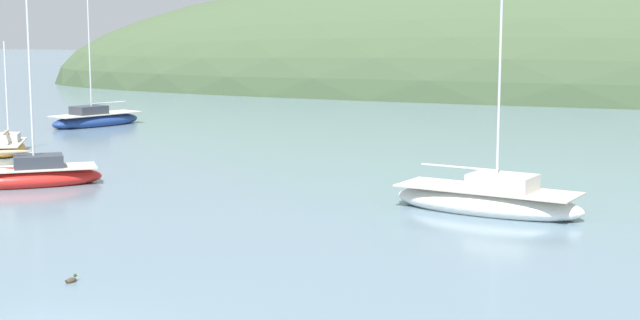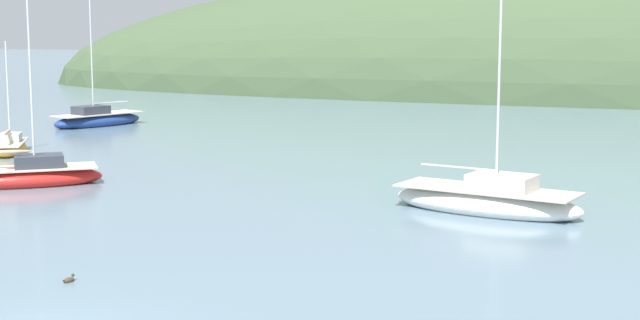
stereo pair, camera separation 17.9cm
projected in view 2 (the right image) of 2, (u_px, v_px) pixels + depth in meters
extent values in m
ellipsoid|color=navy|center=(98.00, 121.00, 62.51)|extent=(4.72, 7.07, 1.07)
cube|color=beige|center=(98.00, 114.00, 62.44)|extent=(4.34, 6.51, 0.06)
cube|color=#333842|center=(91.00, 110.00, 61.99)|extent=(2.20, 2.56, 0.58)
cylinder|color=silver|center=(91.00, 52.00, 61.59)|extent=(0.09, 0.09, 8.24)
cylinder|color=silver|center=(111.00, 102.00, 63.15)|extent=(1.16, 2.62, 0.07)
ellipsoid|color=red|center=(27.00, 179.00, 39.38)|extent=(6.25, 5.34, 0.99)
cube|color=beige|center=(27.00, 168.00, 39.32)|extent=(5.75, 4.91, 0.06)
cube|color=#333842|center=(39.00, 161.00, 39.43)|extent=(2.41, 2.27, 0.55)
cylinder|color=silver|center=(31.00, 79.00, 38.87)|extent=(0.09, 0.09, 7.52)
cylinder|color=silver|center=(1.00, 154.00, 38.91)|extent=(2.15, 1.58, 0.07)
ellipsoid|color=tan|center=(1.00, 152.00, 38.90)|extent=(2.14, 1.63, 0.20)
ellipsoid|color=white|center=(486.00, 203.00, 33.77)|extent=(7.47, 4.15, 1.13)
cube|color=beige|center=(487.00, 189.00, 33.70)|extent=(6.87, 3.82, 0.06)
cube|color=beige|center=(502.00, 183.00, 33.36)|extent=(2.59, 2.10, 0.60)
cylinder|color=silver|center=(500.00, 58.00, 32.84)|extent=(0.09, 0.09, 9.41)
cylinder|color=silver|center=(458.00, 167.00, 34.20)|extent=(2.90, 0.83, 0.07)
ellipsoid|color=orange|center=(10.00, 149.00, 49.28)|extent=(3.61, 4.89, 0.75)
cube|color=beige|center=(10.00, 143.00, 49.23)|extent=(3.32, 4.50, 0.06)
cube|color=beige|center=(10.00, 137.00, 49.56)|extent=(1.62, 1.81, 0.46)
cylinder|color=silver|center=(8.00, 92.00, 49.07)|extent=(0.09, 0.09, 5.29)
cylinder|color=silver|center=(7.00, 133.00, 48.41)|extent=(0.99, 1.77, 0.07)
ellipsoid|color=tan|center=(7.00, 132.00, 48.41)|extent=(1.07, 1.76, 0.20)
ellipsoid|color=#473828|center=(69.00, 280.00, 24.63)|extent=(0.27, 0.38, 0.16)
sphere|color=#1E4723|center=(73.00, 275.00, 24.74)|extent=(0.09, 0.09, 0.09)
cone|color=gold|center=(75.00, 275.00, 24.79)|extent=(0.05, 0.05, 0.04)
cone|color=#473828|center=(64.00, 280.00, 24.50)|extent=(0.09, 0.09, 0.08)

